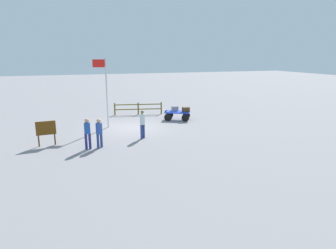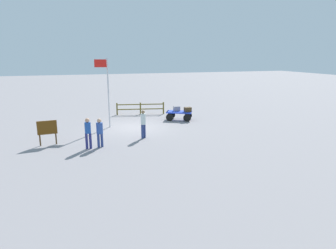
# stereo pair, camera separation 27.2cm
# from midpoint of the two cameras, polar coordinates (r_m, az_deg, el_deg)

# --- Properties ---
(ground_plane) EXTENTS (120.00, 120.00, 0.00)m
(ground_plane) POSITION_cam_midpoint_polar(r_m,az_deg,el_deg) (21.39, -7.05, -0.55)
(ground_plane) COLOR gray
(luggage_cart) EXTENTS (2.23, 1.87, 0.68)m
(luggage_cart) POSITION_cam_midpoint_polar(r_m,az_deg,el_deg) (23.58, 1.42, 2.02)
(luggage_cart) COLOR blue
(luggage_cart) RESTS_ON ground
(suitcase_grey) EXTENTS (0.55, 0.33, 0.37)m
(suitcase_grey) POSITION_cam_midpoint_polar(r_m,az_deg,el_deg) (23.71, 0.97, 3.05)
(suitcase_grey) COLOR gray
(suitcase_grey) RESTS_ON luggage_cart
(suitcase_olive) EXTENTS (0.54, 0.40, 0.35)m
(suitcase_olive) POSITION_cam_midpoint_polar(r_m,az_deg,el_deg) (23.41, 3.10, 2.88)
(suitcase_olive) COLOR #48341B
(suitcase_olive) RESTS_ON luggage_cart
(worker_lead) EXTENTS (0.42, 0.42, 1.75)m
(worker_lead) POSITION_cam_midpoint_polar(r_m,az_deg,el_deg) (18.35, -5.32, 0.37)
(worker_lead) COLOR navy
(worker_lead) RESTS_ON ground
(worker_trailing) EXTENTS (0.44, 0.44, 1.63)m
(worker_trailing) POSITION_cam_midpoint_polar(r_m,az_deg,el_deg) (16.90, -13.44, -1.18)
(worker_trailing) COLOR navy
(worker_trailing) RESTS_ON ground
(worker_supervisor) EXTENTS (0.34, 0.32, 1.72)m
(worker_supervisor) POSITION_cam_midpoint_polar(r_m,az_deg,el_deg) (16.73, -15.57, -1.29)
(worker_supervisor) COLOR navy
(worker_supervisor) RESTS_ON ground
(flagpole) EXTENTS (0.90, 0.21, 4.83)m
(flagpole) POSITION_cam_midpoint_polar(r_m,az_deg,el_deg) (21.20, -12.26, 6.93)
(flagpole) COLOR silver
(flagpole) RESTS_ON ground
(signboard) EXTENTS (1.07, 0.16, 1.42)m
(signboard) POSITION_cam_midpoint_polar(r_m,az_deg,el_deg) (18.19, -22.64, -0.93)
(signboard) COLOR #4C3319
(signboard) RESTS_ON ground
(wooden_fence) EXTENTS (4.03, 0.90, 1.03)m
(wooden_fence) POSITION_cam_midpoint_polar(r_m,az_deg,el_deg) (25.85, -6.00, 3.21)
(wooden_fence) COLOR brown
(wooden_fence) RESTS_ON ground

